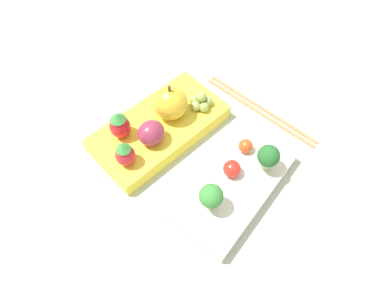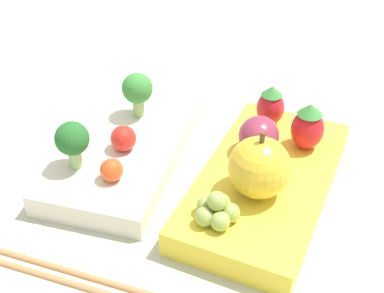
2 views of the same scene
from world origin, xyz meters
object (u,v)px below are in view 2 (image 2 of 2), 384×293
(bento_box_savoury, at_px, (123,152))
(strawberry_0, at_px, (308,127))
(plum, at_px, (259,136))
(bento_box_fruit, at_px, (266,181))
(cherry_tomato_0, at_px, (123,138))
(broccoli_floret_0, at_px, (137,90))
(apple, at_px, (259,167))
(chopsticks_pair, at_px, (103,285))
(grape_cluster, at_px, (217,210))
(strawberry_1, at_px, (271,106))
(cherry_tomato_1, at_px, (112,170))
(broccoli_floret_1, at_px, (72,140))

(bento_box_savoury, height_order, strawberry_0, strawberry_0)
(strawberry_0, bearing_deg, plum, 123.32)
(bento_box_fruit, bearing_deg, cherry_tomato_0, 98.53)
(strawberry_0, height_order, plum, strawberry_0)
(bento_box_savoury, relative_size, cherry_tomato_0, 8.25)
(broccoli_floret_0, bearing_deg, apple, -114.12)
(strawberry_0, distance_m, chopsticks_pair, 0.23)
(bento_box_fruit, distance_m, grape_cluster, 0.08)
(strawberry_0, relative_size, strawberry_1, 1.11)
(cherry_tomato_1, bearing_deg, plum, -50.76)
(strawberry_0, bearing_deg, broccoli_floret_1, 120.78)
(bento_box_savoury, relative_size, broccoli_floret_0, 4.29)
(bento_box_fruit, relative_size, apple, 3.40)
(cherry_tomato_1, bearing_deg, bento_box_savoury, 20.45)
(bento_box_fruit, distance_m, strawberry_1, 0.08)
(strawberry_0, bearing_deg, chopsticks_pair, 153.21)
(cherry_tomato_1, bearing_deg, broccoli_floret_1, 86.38)
(bento_box_savoury, distance_m, grape_cluster, 0.14)
(bento_box_savoury, relative_size, plum, 5.04)
(plum, relative_size, chopsticks_pair, 0.19)
(apple, bearing_deg, bento_box_savoury, 82.93)
(bento_box_savoury, bearing_deg, chopsticks_pair, -156.59)
(grape_cluster, bearing_deg, broccoli_floret_1, 84.24)
(bento_box_fruit, height_order, plum, plum)
(bento_box_fruit, bearing_deg, broccoli_floret_1, 110.56)
(chopsticks_pair, bearing_deg, broccoli_floret_1, 41.13)
(strawberry_0, distance_m, grape_cluster, 0.13)
(broccoli_floret_1, height_order, cherry_tomato_1, broccoli_floret_1)
(bento_box_fruit, height_order, strawberry_1, strawberry_1)
(apple, distance_m, plum, 0.06)
(strawberry_1, height_order, plum, strawberry_1)
(cherry_tomato_1, bearing_deg, strawberry_1, -36.82)
(bento_box_savoury, distance_m, apple, 0.15)
(broccoli_floret_1, distance_m, cherry_tomato_0, 0.05)
(plum, bearing_deg, apple, -162.33)
(bento_box_fruit, height_order, grape_cluster, grape_cluster)
(bento_box_savoury, bearing_deg, cherry_tomato_1, -159.55)
(bento_box_fruit, distance_m, strawberry_0, 0.06)
(strawberry_1, bearing_deg, broccoli_floret_1, 133.46)
(grape_cluster, bearing_deg, strawberry_0, -18.65)
(apple, relative_size, strawberry_0, 1.31)
(bento_box_fruit, height_order, apple, apple)
(cherry_tomato_0, bearing_deg, bento_box_fruit, -81.47)
(bento_box_fruit, relative_size, cherry_tomato_1, 10.07)
(bento_box_savoury, xyz_separation_m, plum, (0.04, -0.12, 0.03))
(broccoli_floret_0, distance_m, apple, 0.16)
(bento_box_fruit, relative_size, broccoli_floret_0, 4.42)
(bento_box_fruit, relative_size, strawberry_1, 4.94)
(broccoli_floret_0, relative_size, cherry_tomato_1, 2.28)
(bento_box_fruit, distance_m, apple, 0.05)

